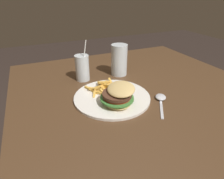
{
  "coord_description": "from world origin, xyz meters",
  "views": [
    {
      "loc": [
        0.55,
        -0.42,
        1.13
      ],
      "look_at": [
        -0.07,
        -0.15,
        0.76
      ],
      "focal_mm": 30.0,
      "sensor_mm": 36.0,
      "label": 1
    }
  ],
  "objects_px": {
    "meal_plate_near": "(114,96)",
    "beer_glass": "(119,61)",
    "juice_glass": "(82,69)",
    "spoon": "(161,98)"
  },
  "relations": [
    {
      "from": "spoon",
      "to": "beer_glass",
      "type": "bearing_deg",
      "value": 42.34
    },
    {
      "from": "beer_glass",
      "to": "meal_plate_near",
      "type": "bearing_deg",
      "value": -29.51
    },
    {
      "from": "meal_plate_near",
      "to": "beer_glass",
      "type": "relative_size",
      "value": 1.99
    },
    {
      "from": "meal_plate_near",
      "to": "spoon",
      "type": "relative_size",
      "value": 2.03
    },
    {
      "from": "meal_plate_near",
      "to": "beer_glass",
      "type": "xyz_separation_m",
      "value": [
        -0.24,
        0.13,
        0.05
      ]
    },
    {
      "from": "beer_glass",
      "to": "juice_glass",
      "type": "relative_size",
      "value": 0.8
    },
    {
      "from": "juice_glass",
      "to": "spoon",
      "type": "relative_size",
      "value": 1.28
    },
    {
      "from": "beer_glass",
      "to": "juice_glass",
      "type": "distance_m",
      "value": 0.2
    },
    {
      "from": "juice_glass",
      "to": "spoon",
      "type": "xyz_separation_m",
      "value": [
        0.32,
        0.24,
        -0.05
      ]
    },
    {
      "from": "juice_glass",
      "to": "spoon",
      "type": "bearing_deg",
      "value": 37.16
    }
  ]
}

